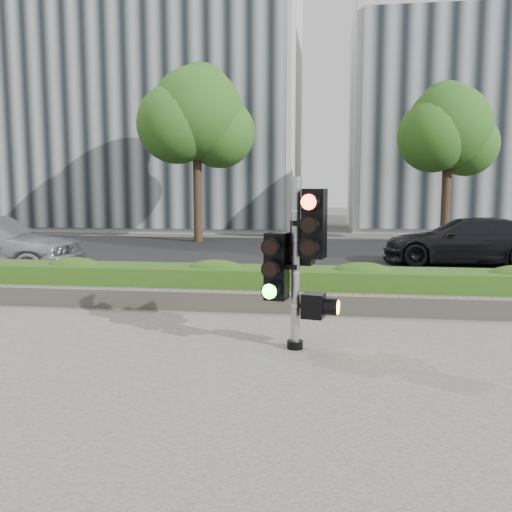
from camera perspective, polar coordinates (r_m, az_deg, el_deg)
name	(u,v)px	position (r m, az deg, el deg)	size (l,w,h in m)	color
ground	(262,344)	(7.63, 0.61, -9.29)	(120.00, 120.00, 0.00)	#51514C
sidewalk	(228,418)	(5.30, -2.98, -16.64)	(16.00, 11.00, 0.03)	#9E9389
road	(301,257)	(17.42, 4.78, -0.07)	(60.00, 13.00, 0.02)	black
curb	(282,296)	(10.66, 2.76, -4.27)	(60.00, 0.25, 0.12)	gray
stone_wall	(276,302)	(9.41, 2.08, -4.91)	(12.00, 0.32, 0.34)	gray
hedge	(279,286)	(10.01, 2.46, -3.19)	(12.00, 1.00, 0.68)	#57912C
building_left	(155,94)	(32.30, -10.56, 16.41)	(16.00, 9.00, 15.00)	#B7B7B2
tree_left	(197,117)	(22.68, -6.26, 14.29)	(4.61, 4.03, 7.34)	black
tree_right	(448,131)	(23.38, 19.56, 12.33)	(4.10, 3.58, 6.53)	black
traffic_signal	(299,255)	(7.13, 4.52, 0.10)	(0.82, 0.65, 2.27)	black
car_dark	(465,241)	(16.59, 21.16, 1.49)	(1.87, 4.60, 1.33)	black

